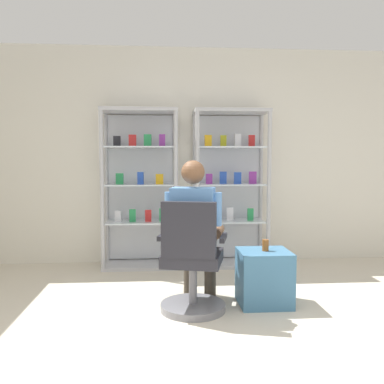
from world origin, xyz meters
TOP-DOWN VIEW (x-y plane):
  - back_wall at (0.00, 3.00)m, footprint 6.00×0.10m
  - display_cabinet_left at (-0.55, 2.76)m, footprint 0.90×0.45m
  - display_cabinet_right at (0.55, 2.76)m, footprint 0.90×0.45m
  - office_chair at (-0.04, 1.14)m, footprint 0.62×0.59m
  - seated_shopkeeper at (-0.00, 1.29)m, footprint 0.55×0.62m
  - storage_crate at (0.62, 1.30)m, footprint 0.45×0.42m
  - tea_glass at (0.63, 1.29)m, footprint 0.06×0.06m

SIDE VIEW (x-z plane):
  - storage_crate at x=0.62m, z-range 0.00..0.49m
  - office_chair at x=-0.04m, z-range -0.09..0.87m
  - tea_glass at x=0.63m, z-range 0.49..0.59m
  - seated_shopkeeper at x=0.00m, z-range 0.07..1.36m
  - display_cabinet_left at x=-0.55m, z-range 0.01..1.91m
  - display_cabinet_right at x=0.55m, z-range 0.01..1.91m
  - back_wall at x=0.00m, z-range 0.00..2.70m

